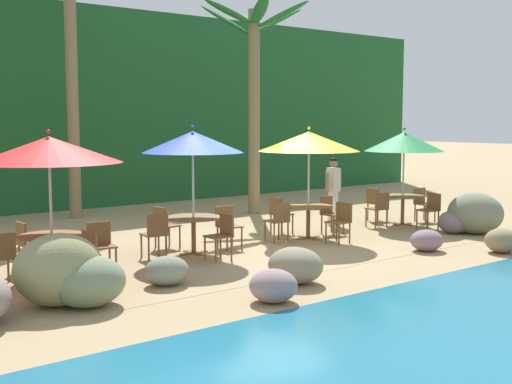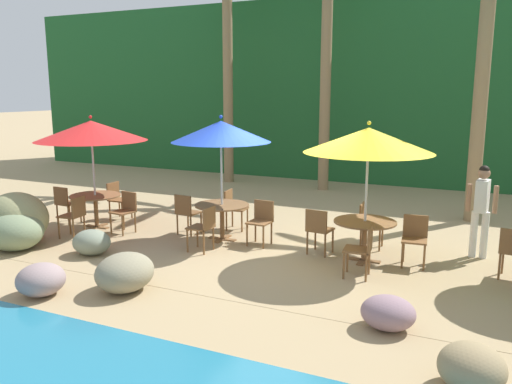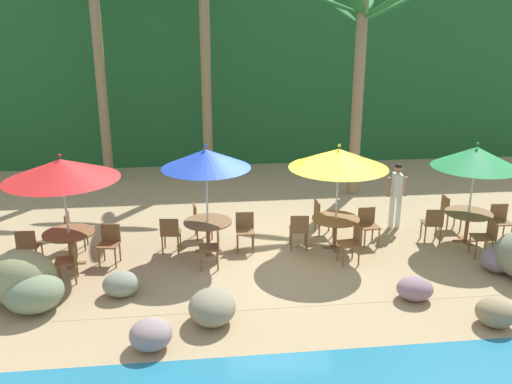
# 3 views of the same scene
# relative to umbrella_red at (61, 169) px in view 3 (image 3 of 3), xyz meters

# --- Properties ---
(ground_plane) EXTENTS (120.00, 120.00, 0.00)m
(ground_plane) POSITION_rel_umbrella_red_xyz_m (4.55, 0.20, -2.15)
(ground_plane) COLOR tan
(terrace_deck) EXTENTS (18.00, 5.20, 0.01)m
(terrace_deck) POSITION_rel_umbrella_red_xyz_m (4.55, 0.20, -2.15)
(terrace_deck) COLOR tan
(terrace_deck) RESTS_ON ground
(foliage_backdrop) EXTENTS (28.00, 2.40, 6.00)m
(foliage_backdrop) POSITION_rel_umbrella_red_xyz_m (4.55, 9.20, 0.85)
(foliage_backdrop) COLOR #1E5628
(foliage_backdrop) RESTS_ON ground
(rock_seawall) EXTENTS (15.39, 2.69, 1.04)m
(rock_seawall) POSITION_rel_umbrella_red_xyz_m (3.90, -2.06, -1.77)
(rock_seawall) COLOR gray
(rock_seawall) RESTS_ON ground
(umbrella_red) EXTENTS (2.38, 2.38, 2.48)m
(umbrella_red) POSITION_rel_umbrella_red_xyz_m (0.00, 0.00, 0.00)
(umbrella_red) COLOR silver
(umbrella_red) RESTS_ON ground
(dining_table_red) EXTENTS (1.10, 1.10, 0.74)m
(dining_table_red) POSITION_rel_umbrella_red_xyz_m (0.00, 0.00, -1.53)
(dining_table_red) COLOR brown
(dining_table_red) RESTS_ON ground
(chair_red_seaward) EXTENTS (0.48, 0.49, 0.87)m
(chair_red_seaward) POSITION_rel_umbrella_red_xyz_m (0.85, -0.04, -1.64)
(chair_red_seaward) COLOR brown
(chair_red_seaward) RESTS_ON ground
(chair_red_inland) EXTENTS (0.44, 0.43, 0.87)m
(chair_red_inland) POSITION_rel_umbrella_red_xyz_m (-0.11, 0.85, -1.64)
(chair_red_inland) COLOR brown
(chair_red_inland) RESTS_ON ground
(chair_red_left) EXTENTS (0.44, 0.45, 0.87)m
(chair_red_left) POSITION_rel_umbrella_red_xyz_m (-0.85, -0.04, -1.64)
(chair_red_left) COLOR brown
(chair_red_left) RESTS_ON ground
(chair_red_right) EXTENTS (0.47, 0.47, 0.87)m
(chair_red_right) POSITION_rel_umbrella_red_xyz_m (0.19, -0.83, -1.64)
(chair_red_right) COLOR brown
(chair_red_right) RESTS_ON ground
(umbrella_blue) EXTENTS (1.98, 1.98, 2.53)m
(umbrella_blue) POSITION_rel_umbrella_red_xyz_m (3.00, 0.33, 0.06)
(umbrella_blue) COLOR silver
(umbrella_blue) RESTS_ON ground
(dining_table_blue) EXTENTS (1.10, 1.10, 0.74)m
(dining_table_blue) POSITION_rel_umbrella_red_xyz_m (3.00, 0.33, -1.53)
(dining_table_blue) COLOR brown
(dining_table_blue) RESTS_ON ground
(chair_blue_seaward) EXTENTS (0.44, 0.45, 0.87)m
(chair_blue_seaward) POSITION_rel_umbrella_red_xyz_m (3.85, 0.38, -1.64)
(chair_blue_seaward) COLOR brown
(chair_blue_seaward) RESTS_ON ground
(chair_blue_inland) EXTENTS (0.47, 0.46, 0.87)m
(chair_blue_inland) POSITION_rel_umbrella_red_xyz_m (2.82, 1.16, -1.64)
(chair_blue_inland) COLOR brown
(chair_blue_inland) RESTS_ON ground
(chair_blue_left) EXTENTS (0.46, 0.47, 0.87)m
(chair_blue_left) POSITION_rel_umbrella_red_xyz_m (2.14, 0.33, -1.64)
(chair_blue_left) COLOR brown
(chair_blue_left) RESTS_ON ground
(chair_blue_right) EXTENTS (0.43, 0.42, 0.87)m
(chair_blue_right) POSITION_rel_umbrella_red_xyz_m (3.08, -0.52, -1.64)
(chair_blue_right) COLOR brown
(chair_blue_right) RESTS_ON ground
(umbrella_yellow) EXTENTS (2.24, 2.24, 2.49)m
(umbrella_yellow) POSITION_rel_umbrella_red_xyz_m (5.94, 0.19, 0.01)
(umbrella_yellow) COLOR silver
(umbrella_yellow) RESTS_ON ground
(dining_table_yellow) EXTENTS (1.10, 1.10, 0.74)m
(dining_table_yellow) POSITION_rel_umbrella_red_xyz_m (5.94, 0.19, -1.53)
(dining_table_yellow) COLOR brown
(dining_table_yellow) RESTS_ON ground
(chair_yellow_seaward) EXTENTS (0.46, 0.47, 0.87)m
(chair_yellow_seaward) POSITION_rel_umbrella_red_xyz_m (6.78, 0.37, -1.64)
(chair_yellow_seaward) COLOR brown
(chair_yellow_seaward) RESTS_ON ground
(chair_yellow_inland) EXTENTS (0.45, 0.44, 0.87)m
(chair_yellow_inland) POSITION_rel_umbrella_red_xyz_m (5.80, 1.03, -1.64)
(chair_yellow_inland) COLOR brown
(chair_yellow_inland) RESTS_ON ground
(chair_yellow_left) EXTENTS (0.46, 0.47, 0.87)m
(chair_yellow_left) POSITION_rel_umbrella_red_xyz_m (5.09, 0.19, -1.64)
(chair_yellow_left) COLOR brown
(chair_yellow_left) RESTS_ON ground
(chair_yellow_right) EXTENTS (0.46, 0.46, 0.87)m
(chair_yellow_right) POSITION_rel_umbrella_red_xyz_m (6.11, -0.65, -1.64)
(chair_yellow_right) COLOR brown
(chair_yellow_right) RESTS_ON ground
(umbrella_green) EXTENTS (1.98, 1.98, 2.45)m
(umbrella_green) POSITION_rel_umbrella_red_xyz_m (9.18, 0.20, -0.06)
(umbrella_green) COLOR silver
(umbrella_green) RESTS_ON ground
(dining_table_green) EXTENTS (1.10, 1.10, 0.74)m
(dining_table_green) POSITION_rel_umbrella_red_xyz_m (9.18, 0.20, -1.53)
(dining_table_green) COLOR brown
(dining_table_green) RESTS_ON ground
(chair_green_seaward) EXTENTS (0.44, 0.45, 0.87)m
(chair_green_seaward) POSITION_rel_umbrella_red_xyz_m (10.03, 0.25, -1.64)
(chair_green_seaward) COLOR brown
(chair_green_seaward) RESTS_ON ground
(chair_green_inland) EXTENTS (0.44, 0.43, 0.87)m
(chair_green_inland) POSITION_rel_umbrella_red_xyz_m (9.11, 1.05, -1.64)
(chair_green_inland) COLOR brown
(chair_green_inland) RESTS_ON ground
(chair_green_left) EXTENTS (0.48, 0.48, 0.87)m
(chair_green_left) POSITION_rel_umbrella_red_xyz_m (8.32, 0.23, -1.64)
(chair_green_left) COLOR brown
(chair_green_left) RESTS_ON ground
(chair_green_right) EXTENTS (0.47, 0.46, 0.87)m
(chair_green_right) POSITION_rel_umbrella_red_xyz_m (9.18, -0.66, -1.64)
(chair_green_right) COLOR brown
(chair_green_right) RESTS_ON ground
(palm_tree_nearest) EXTENTS (3.77, 3.53, 7.03)m
(palm_tree_nearest) POSITION_rel_umbrella_red_xyz_m (-0.12, 6.53, 2.56)
(palm_tree_nearest) COLOR olive
(palm_tree_nearest) RESTS_ON ground
(palm_tree_second) EXTENTS (3.53, 3.55, 6.88)m
(palm_tree_second) POSITION_rel_umbrella_red_xyz_m (3.18, 6.47, 2.32)
(palm_tree_second) COLOR olive
(palm_tree_second) RESTS_ON ground
(palm_tree_third) EXTENTS (3.22, 3.08, 5.87)m
(palm_tree_third) POSITION_rel_umbrella_red_xyz_m (7.52, 4.16, 1.80)
(palm_tree_third) COLOR olive
(palm_tree_third) RESTS_ON ground
(waiter_in_white) EXTENTS (0.52, 0.37, 1.70)m
(waiter_in_white) POSITION_rel_umbrella_red_xyz_m (7.78, 1.27, -1.16)
(waiter_in_white) COLOR white
(waiter_in_white) RESTS_ON ground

